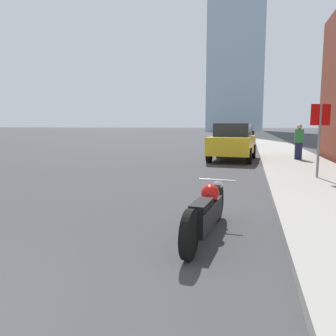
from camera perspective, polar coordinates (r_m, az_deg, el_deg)
sidewalk at (r=41.19m, az=16.75°, el=4.97°), size 2.84×240.00×0.15m
motorcycle at (r=4.99m, az=6.71°, el=-7.50°), size 0.62×2.44×0.75m
parked_car_yellow at (r=15.77m, az=11.22°, el=4.51°), size 2.18×4.14×1.74m
parked_car_silver at (r=26.66m, az=12.31°, el=5.54°), size 2.02×3.95×1.67m
parked_car_black at (r=37.82m, az=13.08°, el=6.07°), size 2.25×4.58×1.69m
parked_car_green at (r=48.86m, az=13.22°, el=6.30°), size 2.07×4.25×1.63m
stop_sign at (r=10.37m, az=24.92°, el=6.38°), size 0.57×0.26×2.10m
pedestrian at (r=15.62m, az=21.82°, el=4.28°), size 0.36×0.22×1.55m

